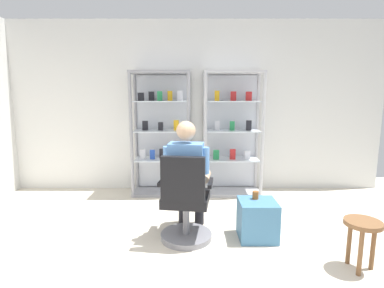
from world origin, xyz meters
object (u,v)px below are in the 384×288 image
(display_cabinet_left, at_px, (161,132))
(seated_shopkeeper, at_px, (187,173))
(office_chair, at_px, (185,206))
(wooden_stool, at_px, (362,231))
(display_cabinet_right, at_px, (231,133))
(storage_crate, at_px, (257,220))
(tea_glass, at_px, (255,195))

(display_cabinet_left, relative_size, seated_shopkeeper, 1.47)
(office_chair, bearing_deg, wooden_stool, -18.64)
(display_cabinet_right, bearing_deg, office_chair, -112.68)
(display_cabinet_right, relative_size, office_chair, 1.98)
(office_chair, relative_size, storage_crate, 2.27)
(seated_shopkeeper, bearing_deg, wooden_stool, -24.03)
(display_cabinet_left, height_order, display_cabinet_right, same)
(display_cabinet_left, xyz_separation_m, display_cabinet_right, (1.10, 0.00, -0.00))
(display_cabinet_left, bearing_deg, office_chair, -76.22)
(display_cabinet_right, xyz_separation_m, tea_glass, (0.07, -1.52, -0.50))
(seated_shopkeeper, distance_m, storage_crate, 0.92)
(display_cabinet_left, relative_size, wooden_stool, 4.12)
(seated_shopkeeper, relative_size, storage_crate, 3.06)
(seated_shopkeeper, relative_size, tea_glass, 14.99)
(storage_crate, relative_size, wooden_stool, 0.91)
(office_chair, relative_size, tea_glass, 11.16)
(office_chair, relative_size, wooden_stool, 2.08)
(office_chair, bearing_deg, display_cabinet_right, 67.32)
(wooden_stool, bearing_deg, tea_glass, 140.32)
(display_cabinet_right, height_order, seated_shopkeeper, display_cabinet_right)
(display_cabinet_right, relative_size, seated_shopkeeper, 1.47)
(display_cabinet_right, relative_size, tea_glass, 22.08)
(seated_shopkeeper, xyz_separation_m, wooden_stool, (1.56, -0.69, -0.35))
(seated_shopkeeper, height_order, storage_crate, seated_shopkeeper)
(storage_crate, xyz_separation_m, tea_glass, (-0.01, 0.07, 0.25))
(display_cabinet_right, distance_m, office_chair, 1.89)
(seated_shopkeeper, distance_m, tea_glass, 0.79)
(seated_shopkeeper, xyz_separation_m, tea_glass, (0.75, -0.02, -0.25))
(display_cabinet_left, distance_m, display_cabinet_right, 1.10)
(display_cabinet_left, distance_m, tea_glass, 1.98)
(seated_shopkeeper, bearing_deg, office_chair, -97.51)
(display_cabinet_left, height_order, office_chair, display_cabinet_left)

